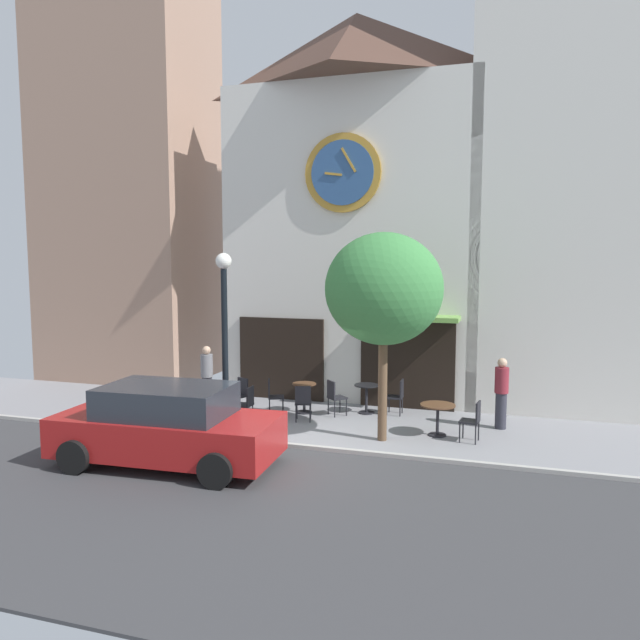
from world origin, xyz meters
name	(u,v)px	position (x,y,z in m)	size (l,w,h in m)	color
ground_plane	(278,468)	(0.00, -1.18, -0.02)	(25.18, 10.64, 0.13)	gray
clock_building	(356,202)	(-0.17, 5.47, 5.57)	(7.13, 4.07, 10.77)	silver
neighbor_building_left	(128,156)	(-8.04, 5.90, 7.33)	(5.22, 3.56, 14.65)	#9E7A66
neighbor_building_right	(615,116)	(6.56, 5.65, 7.57)	(6.88, 3.07, 15.13)	silver
street_lamp	(225,342)	(-1.98, 0.63, 2.08)	(0.36, 0.36, 4.09)	black
street_tree	(384,289)	(1.56, 1.09, 3.31)	(2.55, 2.29, 4.53)	brown
cafe_table_near_door	(218,399)	(-2.63, 1.49, 0.52)	(0.72, 0.72, 0.73)	black
cafe_table_near_curb	(304,393)	(-0.83, 2.80, 0.51)	(0.62, 0.62, 0.77)	black
cafe_table_center_left	(366,394)	(0.71, 3.24, 0.49)	(0.62, 0.62, 0.75)	black
cafe_table_center	(438,412)	(2.68, 1.80, 0.53)	(0.78, 0.78, 0.72)	black
cafe_chair_facing_street	(240,393)	(-2.40, 2.29, 0.53)	(0.53, 0.53, 0.90)	black
cafe_chair_by_entrance	(303,400)	(-0.58, 1.99, 0.53)	(0.49, 0.49, 0.90)	black
cafe_chair_right_end	(273,394)	(-1.53, 2.39, 0.53)	(0.52, 0.52, 0.90)	black
cafe_chair_mid_row	(473,418)	(3.48, 1.55, 0.53)	(0.45, 0.45, 0.90)	black
cafe_chair_under_awning	(247,402)	(-1.82, 1.41, 0.53)	(0.40, 0.40, 0.90)	black
cafe_chair_left_end	(398,394)	(1.51, 3.33, 0.53)	(0.40, 0.40, 0.90)	black
cafe_chair_facing_wall	(335,395)	(-0.01, 2.77, 0.53)	(0.57, 0.57, 0.90)	black
pedestrian_maroon	(501,392)	(4.03, 2.82, 0.86)	(0.40, 0.40, 1.67)	#2D2D38
pedestrian_grey	(207,376)	(-3.43, 2.46, 0.86)	(0.33, 0.33, 1.67)	#2D2D38
parked_car_red	(167,426)	(-2.08, -1.69, 0.76)	(4.38, 2.18, 1.55)	maroon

